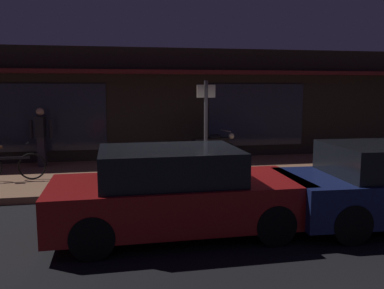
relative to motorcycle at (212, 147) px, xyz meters
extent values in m
plane|color=black|center=(-1.44, -3.90, -0.65)|extent=(60.00, 60.00, 0.00)
cube|color=#8C6047|center=(-1.44, -0.90, -0.57)|extent=(18.00, 4.00, 0.15)
cube|color=black|center=(-1.44, 2.50, 1.15)|extent=(18.00, 2.80, 3.60)
cube|color=#262838|center=(-4.64, 1.08, 0.85)|extent=(3.20, 0.04, 2.00)
cube|color=#262838|center=(1.76, 1.08, 0.85)|extent=(3.20, 0.04, 2.00)
cube|color=#591919|center=(-1.44, 0.85, 2.20)|extent=(16.20, 0.50, 0.12)
cylinder|color=black|center=(-0.56, -0.17, -0.20)|extent=(0.61, 0.29, 0.60)
cylinder|color=black|center=(0.49, 0.15, -0.20)|extent=(0.61, 0.29, 0.60)
cube|color=black|center=(-0.03, -0.01, 0.08)|extent=(1.13, 0.58, 0.36)
ellipsoid|color=black|center=(0.11, 0.03, 0.28)|extent=(0.49, 0.36, 0.20)
sphere|color=#F9EDB7|center=(0.66, 0.19, 0.28)|extent=(0.18, 0.18, 0.18)
cylinder|color=gray|center=(0.47, 0.14, 0.45)|extent=(0.18, 0.54, 0.03)
torus|color=black|center=(-4.80, -1.22, -0.17)|extent=(0.66, 0.06, 0.66)
cube|color=black|center=(-5.30, -1.24, 0.05)|extent=(0.90, 0.06, 0.06)
cylinder|color=black|center=(-4.88, -1.23, 0.40)|extent=(0.03, 0.42, 0.02)
cube|color=#28232D|center=(-4.85, 0.49, -0.07)|extent=(0.22, 0.29, 0.85)
cube|color=black|center=(-4.85, 0.49, 0.64)|extent=(0.24, 0.39, 0.58)
sphere|color=tan|center=(-4.85, 0.49, 1.06)|extent=(0.22, 0.22, 0.22)
cylinder|color=black|center=(-5.11, 0.51, 0.57)|extent=(0.10, 0.10, 0.52)
cylinder|color=black|center=(-4.59, 0.48, 0.57)|extent=(0.10, 0.10, 0.52)
cylinder|color=#47474C|center=(-0.67, -2.17, 0.70)|extent=(0.09, 0.09, 2.40)
cube|color=beige|center=(-0.67, -2.17, 1.65)|extent=(0.44, 0.03, 0.30)
cylinder|color=black|center=(-0.45, -4.34, -0.33)|extent=(0.64, 0.22, 0.64)
cylinder|color=black|center=(-0.44, -5.90, -0.33)|extent=(0.64, 0.22, 0.64)
cylinder|color=black|center=(-3.15, -4.36, -0.33)|extent=(0.64, 0.22, 0.64)
cylinder|color=black|center=(-3.14, -5.92, -0.33)|extent=(0.64, 0.22, 0.64)
cube|color=maroon|center=(-1.80, -5.13, -0.10)|extent=(4.11, 1.79, 0.68)
cube|color=black|center=(-1.95, -5.13, 0.45)|extent=(2.21, 1.62, 0.64)
cylinder|color=black|center=(0.77, -4.53, -0.33)|extent=(0.65, 0.25, 0.64)
cylinder|color=black|center=(0.71, -6.09, -0.33)|extent=(0.65, 0.25, 0.64)
camera|label=1|loc=(-2.78, -11.46, 1.74)|focal=37.79mm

